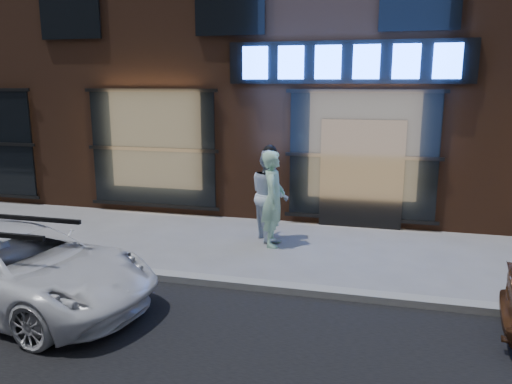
# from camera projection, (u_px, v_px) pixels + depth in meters

# --- Properties ---
(ground) EXTENTS (90.00, 90.00, 0.00)m
(ground) POSITION_uv_depth(u_px,v_px,m) (346.00, 298.00, 7.51)
(ground) COLOR slate
(ground) RESTS_ON ground
(curb) EXTENTS (60.00, 0.25, 0.12)m
(curb) POSITION_uv_depth(u_px,v_px,m) (346.00, 294.00, 7.50)
(curb) COLOR gray
(curb) RESTS_ON ground
(storefront_building) EXTENTS (30.20, 8.28, 10.30)m
(storefront_building) POSITION_uv_depth(u_px,v_px,m) (374.00, 11.00, 13.97)
(storefront_building) COLOR #54301E
(storefront_building) RESTS_ON ground
(man_bowtie) EXTENTS (0.53, 0.74, 1.89)m
(man_bowtie) POSITION_uv_depth(u_px,v_px,m) (273.00, 199.00, 9.77)
(man_bowtie) COLOR #A4D7B5
(man_bowtie) RESTS_ON ground
(man_cap) EXTENTS (1.09, 1.15, 1.87)m
(man_cap) POSITION_uv_depth(u_px,v_px,m) (270.00, 194.00, 10.20)
(man_cap) COLOR white
(man_cap) RESTS_ON ground
(white_suv) EXTENTS (4.40, 2.55, 1.15)m
(white_suv) POSITION_uv_depth(u_px,v_px,m) (18.00, 268.00, 7.15)
(white_suv) COLOR white
(white_suv) RESTS_ON ground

